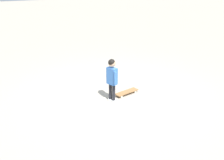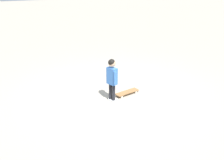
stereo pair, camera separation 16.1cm
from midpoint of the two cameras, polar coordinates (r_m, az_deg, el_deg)
The scene contains 3 objects.
ground_plane at distance 6.78m, azimuth -0.42°, elevation -2.69°, with size 50.00×50.00×0.00m, color #9E9384.
child_person at distance 6.06m, azimuth -0.75°, elevation 0.93°, with size 0.25×0.41×1.06m.
skateboard at distance 6.66m, azimuth 2.49°, elevation -2.63°, with size 0.68×0.37×0.07m.
Camera 1 is at (2.32, 5.68, 2.88)m, focal length 42.15 mm.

